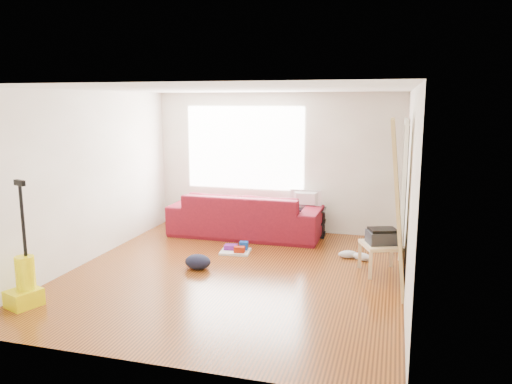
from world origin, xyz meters
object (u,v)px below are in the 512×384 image
(bucket, at_px, (264,241))
(side_table, at_px, (382,248))
(sofa, at_px, (246,235))
(vacuum, at_px, (24,283))
(cleaning_tray, at_px, (236,249))
(backpack, at_px, (198,269))
(tv_stand, at_px, (305,221))

(bucket, bearing_deg, side_table, -28.57)
(sofa, relative_size, vacuum, 1.79)
(cleaning_tray, bearing_deg, bucket, 70.10)
(sofa, xyz_separation_m, cleaning_tray, (0.15, -1.02, 0.05))
(cleaning_tray, distance_m, backpack, 0.93)
(sofa, bearing_deg, backpack, 85.91)
(backpack, bearing_deg, side_table, 19.05)
(bucket, bearing_deg, cleaning_tray, -109.90)
(sofa, xyz_separation_m, vacuum, (-1.58, -3.64, 0.27))
(sofa, relative_size, side_table, 3.96)
(tv_stand, xyz_separation_m, bucket, (-0.59, -0.57, -0.26))
(bucket, bearing_deg, vacuum, -120.83)
(sofa, bearing_deg, bucket, 144.19)
(backpack, bearing_deg, vacuum, -122.94)
(tv_stand, xyz_separation_m, vacuum, (-2.59, -3.91, 0.02))
(cleaning_tray, xyz_separation_m, vacuum, (-1.73, -2.62, 0.22))
(sofa, distance_m, backpack, 1.91)
(tv_stand, height_order, side_table, tv_stand)
(tv_stand, height_order, bucket, tv_stand)
(side_table, bearing_deg, tv_stand, 129.87)
(vacuum, bearing_deg, side_table, 49.68)
(side_table, relative_size, cleaning_tray, 1.35)
(sofa, relative_size, tv_stand, 3.54)
(backpack, bearing_deg, tv_stand, 69.16)
(sofa, bearing_deg, cleaning_tray, 98.44)
(bucket, height_order, vacuum, vacuum)
(backpack, height_order, vacuum, vacuum)
(sofa, height_order, side_table, side_table)
(tv_stand, bearing_deg, backpack, -121.54)
(tv_stand, bearing_deg, vacuum, -127.33)
(side_table, xyz_separation_m, backpack, (-2.51, -0.54, -0.35))
(vacuum, bearing_deg, sofa, 86.25)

